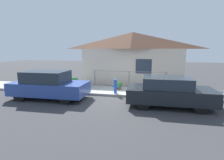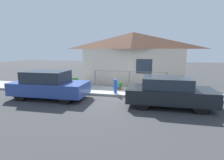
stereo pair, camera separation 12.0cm
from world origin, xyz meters
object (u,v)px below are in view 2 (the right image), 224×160
Objects in this scene: potted_plant_near_hydrant at (119,85)px; potted_plant_by_fence at (75,82)px; car_left at (49,85)px; fire_hydrant at (115,86)px; car_right at (169,92)px.

potted_plant_near_hydrant is 0.73× the size of potted_plant_by_fence.
potted_plant_near_hydrant is at bearing 33.79° from car_left.
fire_hydrant is at bearing -93.02° from potted_plant_near_hydrant.
fire_hydrant is (-2.82, 1.43, -0.13)m from car_right.
car_left is at bearing -145.27° from potted_plant_near_hydrant.
car_left is 1.05× the size of car_right.
car_left is 3.68m from fire_hydrant.
potted_plant_by_fence is (-3.05, 0.04, 0.11)m from potted_plant_near_hydrant.
car_right is 3.66m from potted_plant_near_hydrant.
fire_hydrant is 0.96m from potted_plant_near_hydrant.
car_left is 7.91× the size of potted_plant_near_hydrant.
potted_plant_near_hydrant is at bearing 138.93° from car_right.
car_right is 5.50× the size of potted_plant_by_fence.
potted_plant_by_fence reaches higher than potted_plant_near_hydrant.
potted_plant_by_fence is (-3.00, 0.99, -0.05)m from fire_hydrant.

